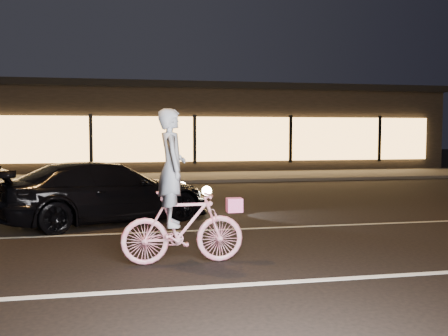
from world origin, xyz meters
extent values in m
plane|color=black|center=(0.00, 0.00, 0.00)|extent=(90.00, 90.00, 0.00)
cube|color=silver|center=(0.00, -1.50, 0.00)|extent=(60.00, 0.12, 0.01)
cube|color=gray|center=(0.00, 2.00, 0.00)|extent=(60.00, 0.10, 0.01)
cube|color=#383533|center=(0.00, 13.00, 0.06)|extent=(30.00, 4.00, 0.12)
cube|color=black|center=(0.00, 19.00, 2.00)|extent=(25.00, 8.00, 4.00)
cube|color=black|center=(0.00, 19.00, 4.05)|extent=(25.40, 8.40, 0.30)
cube|color=#EAA452|center=(0.00, 14.90, 1.60)|extent=(23.00, 0.15, 2.00)
cube|color=black|center=(-4.50, 14.82, 1.60)|extent=(0.15, 0.08, 2.20)
cube|color=black|center=(0.00, 14.82, 1.60)|extent=(0.15, 0.08, 2.20)
cube|color=black|center=(4.50, 14.82, 1.60)|extent=(0.15, 0.08, 2.20)
cube|color=black|center=(9.00, 14.82, 1.60)|extent=(0.15, 0.08, 2.20)
imported|color=#F63D72|center=(-2.26, -0.35, 0.53)|extent=(1.76, 0.50, 1.06)
imported|color=silver|center=(-2.41, -0.35, 1.38)|extent=(0.40, 0.60, 1.66)
cube|color=#FF4495|center=(-1.50, -0.35, 0.82)|extent=(0.22, 0.18, 0.20)
imported|color=black|center=(-3.45, 3.29, 0.64)|extent=(4.75, 3.31, 1.28)
sphere|color=#FFF2BF|center=(-1.72, 4.62, 0.59)|extent=(0.21, 0.21, 0.21)
sphere|color=#FFF2BF|center=(-1.28, 3.54, 0.59)|extent=(0.21, 0.21, 0.21)
camera|label=1|loc=(-3.05, -7.36, 1.87)|focal=40.00mm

